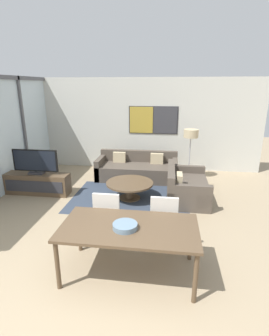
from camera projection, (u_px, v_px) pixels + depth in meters
name	position (u px, v px, depth m)	size (l,w,h in m)	color
ground_plane	(86.00, 322.00, 2.97)	(24.00, 24.00, 0.00)	#9E896B
wall_back	(143.00, 125.00, 8.11)	(7.22, 0.09, 2.80)	silver
area_rug	(130.00, 198.00, 6.22)	(2.73, 1.95, 0.01)	#333D4C
tv_console	(38.00, 184.00, 6.44)	(1.57, 0.41, 0.51)	brown
television	(35.00, 162.00, 6.27)	(1.12, 0.20, 0.60)	#2D2D33
sofa_main	(137.00, 169.00, 7.51)	(2.26, 0.93, 0.75)	#51473D
sofa_side	(184.00, 188.00, 6.15)	(0.93, 1.52, 0.75)	#51473D
coffee_table	(130.00, 186.00, 6.13)	(1.10, 1.10, 0.41)	brown
dining_table	(129.00, 231.00, 3.55)	(1.86, 0.97, 0.75)	brown
dining_chair_left	(108.00, 215.00, 4.31)	(0.46, 0.46, 0.95)	beige
dining_chair_centre	(164.00, 219.00, 4.18)	(0.46, 0.46, 0.95)	beige
fruit_bowl	(125.00, 226.00, 3.46)	(0.33, 0.33, 0.07)	slate
floor_lamp	(191.00, 137.00, 7.13)	(0.40, 0.40, 1.43)	#2D2D33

